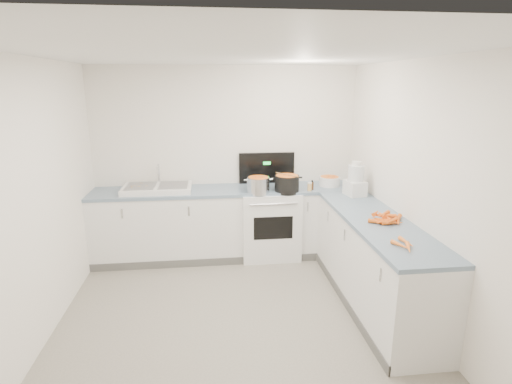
{
  "coord_description": "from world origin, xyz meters",
  "views": [
    {
      "loc": [
        -0.22,
        -3.35,
        2.27
      ],
      "look_at": [
        0.3,
        1.1,
        1.05
      ],
      "focal_mm": 28.0,
      "sensor_mm": 36.0,
      "label": 1
    }
  ],
  "objects": [
    {
      "name": "carrot_pile",
      "position": [
        1.49,
        0.23,
        0.97
      ],
      "size": [
        0.41,
        0.37,
        0.09
      ],
      "color": "orange",
      "rests_on": "counter_right"
    },
    {
      "name": "floor",
      "position": [
        0.0,
        0.0,
        0.0
      ],
      "size": [
        3.5,
        4.0,
        0.0
      ],
      "primitive_type": null,
      "color": "gray",
      "rests_on": "ground"
    },
    {
      "name": "wooden_spoon",
      "position": [
        0.74,
        1.51,
        1.15
      ],
      "size": [
        0.25,
        0.28,
        0.02
      ],
      "primitive_type": "cylinder",
      "rotation": [
        1.57,
        0.0,
        0.71
      ],
      "color": "#AD7A47",
      "rests_on": "black_pot"
    },
    {
      "name": "mixing_bowl",
      "position": [
        1.36,
        1.7,
        1.0
      ],
      "size": [
        0.32,
        0.32,
        0.13
      ],
      "primitive_type": "cylinder",
      "rotation": [
        0.0,
        0.0,
        -0.19
      ],
      "color": "white",
      "rests_on": "counter_back"
    },
    {
      "name": "wall_front",
      "position": [
        0.0,
        -2.0,
        1.25
      ],
      "size": [
        3.5,
        0.0,
        2.5
      ],
      "primitive_type": null,
      "rotation": [
        -1.57,
        0.0,
        0.0
      ],
      "color": "white",
      "rests_on": "ground"
    },
    {
      "name": "sink",
      "position": [
        -0.9,
        1.7,
        0.98
      ],
      "size": [
        0.86,
        0.52,
        0.31
      ],
      "color": "white",
      "rests_on": "counter_back"
    },
    {
      "name": "extract_bottle",
      "position": [
        1.08,
        1.54,
        0.99
      ],
      "size": [
        0.04,
        0.04,
        0.1
      ],
      "primitive_type": "cylinder",
      "color": "#593319",
      "rests_on": "counter_back"
    },
    {
      "name": "wall_right",
      "position": [
        1.75,
        0.0,
        1.25
      ],
      "size": [
        0.0,
        4.0,
        2.5
      ],
      "primitive_type": null,
      "rotation": [
        1.57,
        0.0,
        -1.57
      ],
      "color": "white",
      "rests_on": "ground"
    },
    {
      "name": "stove",
      "position": [
        0.55,
        1.69,
        0.47
      ],
      "size": [
        0.76,
        0.65,
        1.36
      ],
      "color": "white",
      "rests_on": "ground"
    },
    {
      "name": "counter_back",
      "position": [
        0.0,
        1.7,
        0.47
      ],
      "size": [
        3.5,
        0.62,
        0.94
      ],
      "color": "white",
      "rests_on": "ground"
    },
    {
      "name": "food_processor",
      "position": [
        1.54,
        1.21,
        1.12
      ],
      "size": [
        0.24,
        0.28,
        0.42
      ],
      "color": "white",
      "rests_on": "counter_right"
    },
    {
      "name": "counter_right",
      "position": [
        1.45,
        0.3,
        0.47
      ],
      "size": [
        0.62,
        2.2,
        0.94
      ],
      "color": "white",
      "rests_on": "ground"
    },
    {
      "name": "wall_back",
      "position": [
        0.0,
        2.0,
        1.25
      ],
      "size": [
        3.5,
        0.0,
        2.5
      ],
      "primitive_type": null,
      "rotation": [
        1.57,
        0.0,
        0.0
      ],
      "color": "white",
      "rests_on": "ground"
    },
    {
      "name": "peeled_carrots",
      "position": [
        1.39,
        -0.39,
        0.96
      ],
      "size": [
        0.17,
        0.31,
        0.04
      ],
      "color": "orange",
      "rests_on": "counter_right"
    },
    {
      "name": "black_pot",
      "position": [
        0.74,
        1.51,
        1.03
      ],
      "size": [
        0.37,
        0.37,
        0.22
      ],
      "primitive_type": "cylinder",
      "rotation": [
        0.0,
        0.0,
        0.22
      ],
      "color": "black",
      "rests_on": "stove"
    },
    {
      "name": "steel_pot",
      "position": [
        0.38,
        1.51,
        1.02
      ],
      "size": [
        0.35,
        0.35,
        0.21
      ],
      "primitive_type": "cylinder",
      "rotation": [
        0.0,
        0.0,
        -0.24
      ],
      "color": "silver",
      "rests_on": "stove"
    },
    {
      "name": "ceiling",
      "position": [
        0.0,
        0.0,
        2.5
      ],
      "size": [
        3.5,
        4.0,
        0.0
      ],
      "primitive_type": null,
      "rotation": [
        3.14,
        0.0,
        0.0
      ],
      "color": "white",
      "rests_on": "ground"
    },
    {
      "name": "peelings",
      "position": [
        -1.14,
        1.71,
        1.02
      ],
      "size": [
        0.24,
        0.26,
        0.01
      ],
      "color": "tan",
      "rests_on": "sink"
    },
    {
      "name": "spice_jar",
      "position": [
        1.04,
        1.48,
        0.99
      ],
      "size": [
        0.06,
        0.06,
        0.1
      ],
      "primitive_type": "cylinder",
      "color": "#E5B266",
      "rests_on": "counter_back"
    },
    {
      "name": "wall_left",
      "position": [
        -1.75,
        0.0,
        1.25
      ],
      "size": [
        0.0,
        4.0,
        2.5
      ],
      "primitive_type": null,
      "rotation": [
        1.57,
        0.0,
        1.57
      ],
      "color": "white",
      "rests_on": "ground"
    }
  ]
}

